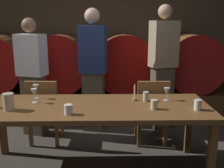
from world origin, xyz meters
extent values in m
cube|color=brown|center=(0.00, 2.70, 1.46)|extent=(7.07, 0.24, 2.92)
cube|color=brown|center=(0.00, 2.15, 0.21)|extent=(6.36, 0.90, 0.43)
cylinder|color=#9E1411|center=(-1.60, 2.54, 0.91)|extent=(0.97, 0.03, 0.97)
cylinder|color=brown|center=(-0.55, 2.15, 0.91)|extent=(0.96, 0.77, 0.96)
cylinder|color=#9E1411|center=(-0.55, 1.75, 0.91)|extent=(0.97, 0.03, 0.97)
cylinder|color=#9E1411|center=(-0.55, 2.54, 0.91)|extent=(0.97, 0.03, 0.97)
cylinder|color=#2D2D33|center=(-0.55, 2.15, 0.91)|extent=(0.96, 0.04, 0.96)
cylinder|color=brown|center=(0.51, 2.15, 0.91)|extent=(0.96, 0.77, 0.96)
cylinder|color=maroon|center=(0.51, 1.75, 0.91)|extent=(0.97, 0.03, 0.97)
cylinder|color=maroon|center=(0.51, 2.54, 0.91)|extent=(0.97, 0.03, 0.97)
cylinder|color=#2D2D33|center=(0.51, 2.15, 0.91)|extent=(0.96, 0.04, 0.96)
cylinder|color=brown|center=(1.64, 2.15, 0.91)|extent=(0.96, 0.77, 0.96)
cylinder|color=#B21C16|center=(1.64, 1.75, 0.91)|extent=(0.97, 0.03, 0.97)
cylinder|color=#B21C16|center=(1.64, 2.54, 0.91)|extent=(0.97, 0.03, 0.97)
cylinder|color=#2D2D33|center=(1.64, 2.15, 0.91)|extent=(0.96, 0.04, 0.96)
cube|color=brown|center=(0.09, 0.32, 0.72)|extent=(2.43, 0.88, 0.05)
cube|color=brown|center=(1.23, -0.06, 0.35)|extent=(0.07, 0.07, 0.69)
cube|color=brown|center=(-1.05, 0.70, 0.35)|extent=(0.07, 0.07, 0.69)
cube|color=brown|center=(1.23, 0.70, 0.35)|extent=(0.07, 0.07, 0.69)
cube|color=olive|center=(-0.59, 1.05, 0.44)|extent=(0.42, 0.42, 0.04)
cube|color=olive|center=(-0.60, 0.87, 0.67)|extent=(0.40, 0.06, 0.42)
cube|color=olive|center=(-0.41, 1.22, 0.21)|extent=(0.05, 0.05, 0.42)
cube|color=olive|center=(-0.75, 1.23, 0.21)|extent=(0.05, 0.05, 0.42)
cube|color=olive|center=(-0.43, 0.88, 0.21)|extent=(0.05, 0.05, 0.42)
cube|color=olive|center=(-0.77, 0.89, 0.21)|extent=(0.05, 0.05, 0.42)
cube|color=olive|center=(0.81, 1.02, 0.44)|extent=(0.40, 0.40, 0.04)
cube|color=olive|center=(0.81, 0.84, 0.67)|extent=(0.40, 0.04, 0.42)
cube|color=olive|center=(0.98, 1.19, 0.21)|extent=(0.04, 0.04, 0.42)
cube|color=olive|center=(0.64, 1.19, 0.21)|extent=(0.04, 0.04, 0.42)
cube|color=olive|center=(0.98, 0.85, 0.21)|extent=(0.04, 0.04, 0.42)
cube|color=olive|center=(0.64, 0.85, 0.21)|extent=(0.04, 0.04, 0.42)
cube|color=brown|center=(-0.81, 1.32, 0.43)|extent=(0.35, 0.28, 0.87)
cube|color=silver|center=(-0.81, 1.32, 1.15)|extent=(0.43, 0.34, 0.57)
sphere|color=#8C664C|center=(-0.81, 1.32, 1.55)|extent=(0.20, 0.20, 0.20)
cube|color=brown|center=(0.03, 1.44, 0.44)|extent=(0.33, 0.25, 0.88)
cube|color=navy|center=(0.03, 1.44, 1.21)|extent=(0.41, 0.30, 0.67)
sphere|color=beige|center=(0.03, 1.44, 1.67)|extent=(0.22, 0.22, 0.22)
cube|color=brown|center=(1.05, 1.52, 0.47)|extent=(0.34, 0.28, 0.95)
cube|color=tan|center=(1.05, 1.52, 1.28)|extent=(0.43, 0.34, 0.66)
sphere|color=#D8A884|center=(1.05, 1.52, 1.73)|extent=(0.21, 0.21, 0.21)
cylinder|color=olive|center=(0.53, 0.50, 0.75)|extent=(0.05, 0.05, 0.02)
cylinder|color=#EDE5CC|center=(0.53, 0.50, 0.84)|extent=(0.02, 0.02, 0.15)
cone|color=yellow|center=(0.53, 0.50, 0.92)|extent=(0.01, 0.01, 0.02)
cylinder|color=beige|center=(-0.75, 0.19, 0.83)|extent=(0.11, 0.11, 0.17)
cylinder|color=silver|center=(-0.59, 0.60, 0.74)|extent=(0.06, 0.06, 0.00)
cylinder|color=silver|center=(-0.59, 0.60, 0.78)|extent=(0.01, 0.01, 0.08)
cone|color=silver|center=(-0.59, 0.60, 0.86)|extent=(0.07, 0.07, 0.08)
cylinder|color=white|center=(-0.56, 0.44, 0.74)|extent=(0.06, 0.06, 0.00)
cylinder|color=white|center=(-0.56, 0.44, 0.79)|extent=(0.01, 0.01, 0.08)
cone|color=white|center=(-0.56, 0.44, 0.86)|extent=(0.07, 0.07, 0.07)
cylinder|color=white|center=(0.89, 0.50, 0.74)|extent=(0.06, 0.06, 0.00)
cylinder|color=white|center=(0.89, 0.50, 0.78)|extent=(0.01, 0.01, 0.07)
cone|color=white|center=(0.89, 0.50, 0.85)|extent=(0.07, 0.07, 0.07)
cylinder|color=white|center=(-0.14, 0.06, 0.79)|extent=(0.08, 0.08, 0.10)
cylinder|color=beige|center=(0.66, 0.47, 0.79)|extent=(0.06, 0.06, 0.11)
cylinder|color=beige|center=(0.70, 0.20, 0.79)|extent=(0.07, 0.07, 0.10)
cylinder|color=white|center=(1.13, 0.16, 0.79)|extent=(0.07, 0.07, 0.11)
camera|label=1|loc=(0.23, -2.38, 1.62)|focal=43.13mm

